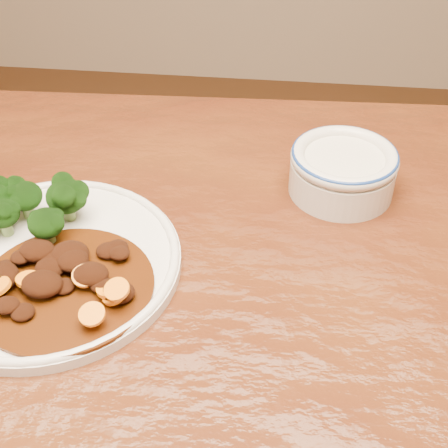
# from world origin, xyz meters

# --- Properties ---
(dining_table) EXTENTS (1.54, 0.96, 0.75)m
(dining_table) POSITION_xyz_m (0.00, 0.00, 0.67)
(dining_table) COLOR #53280E
(dining_table) RESTS_ON ground
(dinner_plate) EXTENTS (0.30, 0.30, 0.02)m
(dinner_plate) POSITION_xyz_m (-0.21, 0.03, 0.76)
(dinner_plate) COLOR silver
(dinner_plate) RESTS_ON dining_table
(broccoli_florets) EXTENTS (0.15, 0.11, 0.05)m
(broccoli_florets) POSITION_xyz_m (-0.25, 0.09, 0.79)
(broccoli_florets) COLOR #799E51
(broccoli_florets) RESTS_ON dinner_plate
(mince_stew) EXTENTS (0.19, 0.19, 0.03)m
(mince_stew) POSITION_xyz_m (-0.18, -0.00, 0.77)
(mince_stew) COLOR #401D06
(mince_stew) RESTS_ON dinner_plate
(dip_bowl) EXTENTS (0.14, 0.14, 0.06)m
(dip_bowl) POSITION_xyz_m (0.12, 0.22, 0.78)
(dip_bowl) COLOR beige
(dip_bowl) RESTS_ON dining_table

